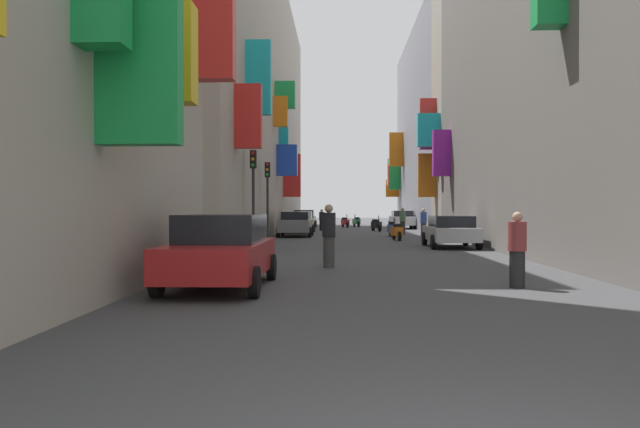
{
  "coord_description": "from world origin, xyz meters",
  "views": [
    {
      "loc": [
        -1.0,
        -3.39,
        1.68
      ],
      "look_at": [
        -1.96,
        27.43,
        1.37
      ],
      "focal_mm": 34.38,
      "sensor_mm": 36.0,
      "label": 1
    }
  ],
  "objects_px": {
    "scooter_red": "(345,222)",
    "parked_car_white": "(402,219)",
    "parked_car_grey": "(296,223)",
    "scooter_blue": "(392,229)",
    "traffic_light_near_corner": "(253,181)",
    "scooter_orange": "(397,231)",
    "scooter_green": "(356,222)",
    "scooter_black": "(376,225)",
    "pedestrian_near_right": "(322,220)",
    "traffic_light_far_corner": "(268,187)",
    "parked_car_red": "(221,250)",
    "pedestrian_far_away": "(517,250)",
    "pedestrian_mid_street": "(403,221)",
    "pedestrian_crossing": "(329,236)",
    "parked_car_yellow": "(300,221)",
    "parked_car_green": "(304,218)",
    "parked_car_silver": "(451,231)",
    "pedestrian_near_left": "(423,223)"
  },
  "relations": [
    {
      "from": "scooter_red",
      "to": "parked_car_white",
      "type": "bearing_deg",
      "value": -30.32
    },
    {
      "from": "parked_car_grey",
      "to": "scooter_blue",
      "type": "bearing_deg",
      "value": 1.57
    },
    {
      "from": "scooter_blue",
      "to": "traffic_light_near_corner",
      "type": "height_order",
      "value": "traffic_light_near_corner"
    },
    {
      "from": "scooter_orange",
      "to": "traffic_light_near_corner",
      "type": "relative_size",
      "value": 0.48
    },
    {
      "from": "scooter_green",
      "to": "scooter_black",
      "type": "height_order",
      "value": "same"
    },
    {
      "from": "parked_car_white",
      "to": "scooter_green",
      "type": "height_order",
      "value": "parked_car_white"
    },
    {
      "from": "scooter_green",
      "to": "pedestrian_near_right",
      "type": "distance_m",
      "value": 9.7
    },
    {
      "from": "scooter_red",
      "to": "traffic_light_far_corner",
      "type": "bearing_deg",
      "value": -100.9
    },
    {
      "from": "traffic_light_far_corner",
      "to": "pedestrian_near_right",
      "type": "bearing_deg",
      "value": 80.43
    },
    {
      "from": "parked_car_white",
      "to": "scooter_red",
      "type": "relative_size",
      "value": 2.33
    },
    {
      "from": "parked_car_grey",
      "to": "parked_car_red",
      "type": "bearing_deg",
      "value": -89.83
    },
    {
      "from": "scooter_blue",
      "to": "pedestrian_far_away",
      "type": "xyz_separation_m",
      "value": [
        0.62,
        -23.03,
        0.33
      ]
    },
    {
      "from": "parked_car_white",
      "to": "traffic_light_near_corner",
      "type": "xyz_separation_m",
      "value": [
        -8.66,
        -24.04,
        2.02
      ]
    },
    {
      "from": "scooter_black",
      "to": "pedestrian_mid_street",
      "type": "relative_size",
      "value": 1.03
    },
    {
      "from": "traffic_light_near_corner",
      "to": "pedestrian_near_right",
      "type": "bearing_deg",
      "value": 83.1
    },
    {
      "from": "pedestrian_crossing",
      "to": "parked_car_yellow",
      "type": "bearing_deg",
      "value": 95.66
    },
    {
      "from": "pedestrian_mid_street",
      "to": "traffic_light_far_corner",
      "type": "xyz_separation_m",
      "value": [
        -7.62,
        -7.93,
        1.87
      ]
    },
    {
      "from": "pedestrian_mid_street",
      "to": "scooter_orange",
      "type": "bearing_deg",
      "value": -98.41
    },
    {
      "from": "scooter_red",
      "to": "scooter_black",
      "type": "bearing_deg",
      "value": -75.45
    },
    {
      "from": "parked_car_red",
      "to": "pedestrian_crossing",
      "type": "bearing_deg",
      "value": 63.09
    },
    {
      "from": "scooter_orange",
      "to": "scooter_red",
      "type": "bearing_deg",
      "value": 96.93
    },
    {
      "from": "parked_car_grey",
      "to": "scooter_orange",
      "type": "height_order",
      "value": "parked_car_grey"
    },
    {
      "from": "scooter_green",
      "to": "traffic_light_far_corner",
      "type": "xyz_separation_m",
      "value": [
        -5.14,
        -23.15,
        2.26
      ]
    },
    {
      "from": "scooter_black",
      "to": "traffic_light_far_corner",
      "type": "bearing_deg",
      "value": -115.52
    },
    {
      "from": "pedestrian_near_right",
      "to": "pedestrian_far_away",
      "type": "bearing_deg",
      "value": -81.0
    },
    {
      "from": "scooter_red",
      "to": "pedestrian_crossing",
      "type": "relative_size",
      "value": 1.0
    },
    {
      "from": "parked_car_green",
      "to": "scooter_blue",
      "type": "height_order",
      "value": "parked_car_green"
    },
    {
      "from": "scooter_orange",
      "to": "pedestrian_far_away",
      "type": "distance_m",
      "value": 18.88
    },
    {
      "from": "parked_car_yellow",
      "to": "scooter_blue",
      "type": "relative_size",
      "value": 2.35
    },
    {
      "from": "parked_car_green",
      "to": "scooter_red",
      "type": "relative_size",
      "value": 2.41
    },
    {
      "from": "parked_car_white",
      "to": "parked_car_yellow",
      "type": "xyz_separation_m",
      "value": [
        -7.75,
        -8.26,
        -0.01
      ]
    },
    {
      "from": "pedestrian_mid_street",
      "to": "parked_car_silver",
      "type": "bearing_deg",
      "value": -86.78
    },
    {
      "from": "pedestrian_near_left",
      "to": "pedestrian_near_right",
      "type": "height_order",
      "value": "pedestrian_near_left"
    },
    {
      "from": "scooter_green",
      "to": "pedestrian_mid_street",
      "type": "height_order",
      "value": "pedestrian_mid_street"
    },
    {
      "from": "scooter_green",
      "to": "pedestrian_mid_street",
      "type": "relative_size",
      "value": 1.1
    },
    {
      "from": "parked_car_grey",
      "to": "pedestrian_near_right",
      "type": "relative_size",
      "value": 2.62
    },
    {
      "from": "traffic_light_far_corner",
      "to": "scooter_orange",
      "type": "bearing_deg",
      "value": 9.0
    },
    {
      "from": "traffic_light_near_corner",
      "to": "scooter_blue",
      "type": "bearing_deg",
      "value": 57.38
    },
    {
      "from": "scooter_green",
      "to": "scooter_red",
      "type": "bearing_deg",
      "value": -120.44
    },
    {
      "from": "scooter_blue",
      "to": "scooter_green",
      "type": "height_order",
      "value": "same"
    },
    {
      "from": "scooter_red",
      "to": "scooter_orange",
      "type": "xyz_separation_m",
      "value": [
        2.48,
        -20.38,
        0.0
      ]
    },
    {
      "from": "parked_car_white",
      "to": "traffic_light_near_corner",
      "type": "bearing_deg",
      "value": -109.81
    },
    {
      "from": "parked_car_red",
      "to": "scooter_orange",
      "type": "distance_m",
      "value": 19.8
    },
    {
      "from": "scooter_green",
      "to": "pedestrian_mid_street",
      "type": "distance_m",
      "value": 15.44
    },
    {
      "from": "pedestrian_crossing",
      "to": "traffic_light_far_corner",
      "type": "xyz_separation_m",
      "value": [
        -3.33,
        13.65,
        1.83
      ]
    },
    {
      "from": "parked_car_yellow",
      "to": "traffic_light_far_corner",
      "type": "distance_m",
      "value": 10.72
    },
    {
      "from": "scooter_blue",
      "to": "scooter_orange",
      "type": "bearing_deg",
      "value": -91.83
    },
    {
      "from": "scooter_black",
      "to": "pedestrian_crossing",
      "type": "distance_m",
      "value": 26.97
    },
    {
      "from": "traffic_light_near_corner",
      "to": "parked_car_yellow",
      "type": "bearing_deg",
      "value": 86.69
    },
    {
      "from": "parked_car_yellow",
      "to": "scooter_red",
      "type": "xyz_separation_m",
      "value": [
        3.19,
        10.93,
        -0.3
      ]
    }
  ]
}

